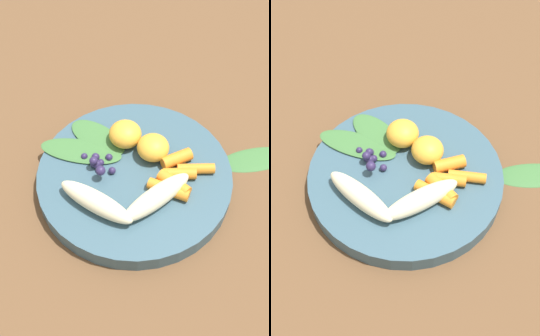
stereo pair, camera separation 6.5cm
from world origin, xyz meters
TOP-DOWN VIEW (x-y plane):
  - ground_plane at (0.00, 0.00)m, footprint 2.40×2.40m
  - bowl at (0.00, 0.00)m, footprint 0.29×0.29m
  - banana_peeled_left at (-0.03, -0.05)m, footprint 0.12×0.06m
  - banana_peeled_right at (-0.08, 0.01)m, footprint 0.03×0.12m
  - orange_segment_near at (0.04, 0.04)m, footprint 0.05×0.05m
  - orange_segment_far at (0.04, -0.01)m, footprint 0.05×0.05m
  - carrot_front at (-0.01, -0.06)m, footprint 0.03×0.06m
  - carrot_mid_left at (0.01, -0.06)m, footprint 0.03×0.05m
  - carrot_mid_right at (0.03, -0.06)m, footprint 0.04×0.05m
  - carrot_rear at (0.05, -0.07)m, footprint 0.04×0.05m
  - carrot_small at (0.05, -0.04)m, footprint 0.05×0.04m
  - blueberry_pile at (-0.02, 0.05)m, footprint 0.04×0.06m
  - kale_leaf_left at (0.03, 0.08)m, footprint 0.06×0.11m
  - kale_leaf_right at (-0.01, 0.09)m, footprint 0.09×0.13m
  - kale_leaf_stray at (0.14, -0.14)m, footprint 0.12×0.12m

SIDE VIEW (x-z plane):
  - ground_plane at x=0.00m, z-range 0.00..0.00m
  - kale_leaf_stray at x=0.14m, z-range 0.00..0.01m
  - bowl at x=0.00m, z-range 0.00..0.03m
  - kale_leaf_left at x=0.03m, z-range 0.03..0.03m
  - kale_leaf_right at x=-0.01m, z-range 0.03..0.03m
  - carrot_rear at x=0.05m, z-range 0.03..0.04m
  - carrot_mid_right at x=0.03m, z-range 0.03..0.04m
  - carrot_front at x=-0.01m, z-range 0.03..0.04m
  - carrot_mid_left at x=0.01m, z-range 0.03..0.05m
  - blueberry_pile at x=-0.02m, z-range 0.02..0.05m
  - carrot_small at x=0.05m, z-range 0.03..0.05m
  - banana_peeled_left at x=-0.03m, z-range 0.03..0.06m
  - banana_peeled_right at x=-0.08m, z-range 0.03..0.06m
  - orange_segment_far at x=0.04m, z-range 0.03..0.06m
  - orange_segment_near at x=0.04m, z-range 0.03..0.06m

